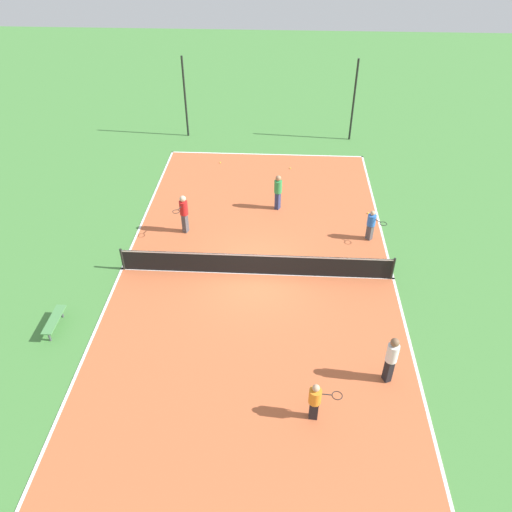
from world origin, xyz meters
The scene contains 14 objects.
ground_plane centered at (0.00, 0.00, 0.00)m, with size 80.00×80.00×0.00m, color #47843D.
court_surface centered at (0.00, 0.00, 0.01)m, with size 10.91×21.61×0.02m.
tennis_net centered at (0.00, 0.00, 0.52)m, with size 10.71×0.10×0.99m.
bench centered at (-6.79, -3.38, 0.38)m, with size 0.36×1.45×0.45m.
player_near_white centered at (4.37, -5.01, 1.07)m, with size 0.48×0.48×1.81m.
player_center_orange centered at (2.04, -6.51, 0.83)m, with size 0.95×0.39×1.43m.
player_coach_red centered at (-3.28, 2.78, 1.08)m, with size 0.64×0.99×1.82m.
player_near_blue centered at (4.77, 2.67, 0.82)m, with size 0.88×0.91×1.42m.
player_far_green centered at (0.74, 4.96, 1.02)m, with size 0.48×0.48×1.74m.
tennis_ball_left_sideline centered at (-2.51, 9.51, 0.06)m, with size 0.07×0.07×0.07m, color #CCE033.
tennis_ball_right_alley centered at (4.99, 4.71, 0.06)m, with size 0.07×0.07×0.07m, color #CCE033.
tennis_ball_near_net centered at (1.34, 9.05, 0.06)m, with size 0.07×0.07×0.07m, color #CCE033.
fence_post_back_left centered at (-4.89, 13.14, 2.35)m, with size 0.12×0.12×4.69m.
fence_post_back_right centered at (4.89, 13.14, 2.35)m, with size 0.12×0.12×4.69m.
Camera 1 is at (0.86, -15.32, 12.55)m, focal length 35.00 mm.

